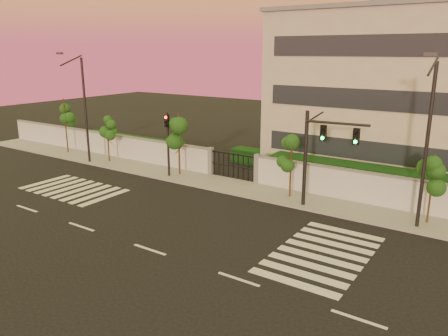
% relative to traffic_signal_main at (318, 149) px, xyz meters
% --- Properties ---
extents(ground, '(120.00, 120.00, 0.00)m').
position_rel_traffic_signal_main_xyz_m(ground, '(-4.34, -9.58, -3.69)').
color(ground, black).
rests_on(ground, ground).
extents(sidewalk, '(60.00, 3.00, 0.15)m').
position_rel_traffic_signal_main_xyz_m(sidewalk, '(-4.34, 0.92, -3.62)').
color(sidewalk, gray).
rests_on(sidewalk, ground).
extents(perimeter_wall, '(60.00, 0.36, 2.20)m').
position_rel_traffic_signal_main_xyz_m(perimeter_wall, '(-4.23, 2.42, -2.62)').
color(perimeter_wall, silver).
rests_on(perimeter_wall, ground).
extents(hedge_row, '(41.00, 4.25, 1.80)m').
position_rel_traffic_signal_main_xyz_m(hedge_row, '(-3.17, 5.16, -2.88)').
color(hedge_row, black).
rests_on(hedge_row, ground).
extents(institutional_building, '(24.40, 12.40, 12.25)m').
position_rel_traffic_signal_main_xyz_m(institutional_building, '(4.66, 12.40, 2.46)').
color(institutional_building, '#B3AC98').
rests_on(institutional_building, ground).
extents(road_markings, '(57.00, 7.62, 0.02)m').
position_rel_traffic_signal_main_xyz_m(road_markings, '(-5.92, -5.82, -3.69)').
color(road_markings, silver).
rests_on(road_markings, ground).
extents(street_tree_a, '(1.47, 1.17, 5.03)m').
position_rel_traffic_signal_main_xyz_m(street_tree_a, '(-24.56, 1.10, 0.01)').
color(street_tree_a, '#382314').
rests_on(street_tree_a, ground).
extents(street_tree_b, '(1.50, 1.20, 3.96)m').
position_rel_traffic_signal_main_xyz_m(street_tree_b, '(-18.79, 0.89, -0.78)').
color(street_tree_b, '#382314').
rests_on(street_tree_b, ground).
extents(street_tree_c, '(1.60, 1.27, 4.77)m').
position_rel_traffic_signal_main_xyz_m(street_tree_c, '(-11.21, 1.03, -0.18)').
color(street_tree_c, '#382314').
rests_on(street_tree_c, ground).
extents(street_tree_d, '(1.50, 1.19, 4.08)m').
position_rel_traffic_signal_main_xyz_m(street_tree_d, '(-2.04, 0.94, -0.69)').
color(street_tree_d, '#382314').
rests_on(street_tree_d, ground).
extents(street_tree_e, '(1.30, 1.03, 3.95)m').
position_rel_traffic_signal_main_xyz_m(street_tree_e, '(6.06, 1.12, -0.79)').
color(street_tree_e, '#382314').
rests_on(street_tree_e, ground).
extents(traffic_signal_main, '(3.70, 0.50, 5.85)m').
position_rel_traffic_signal_main_xyz_m(traffic_signal_main, '(0.00, 0.00, 0.00)').
color(traffic_signal_main, black).
rests_on(traffic_signal_main, ground).
extents(traffic_signal_secondary, '(0.38, 0.36, 4.91)m').
position_rel_traffic_signal_main_xyz_m(traffic_signal_secondary, '(-11.65, 0.26, -0.58)').
color(traffic_signal_secondary, black).
rests_on(traffic_signal_secondary, ground).
extents(streetlight_west, '(0.54, 2.18, 9.06)m').
position_rel_traffic_signal_main_xyz_m(streetlight_west, '(-20.05, -0.37, 1.20)').
color(streetlight_west, black).
rests_on(streetlight_west, ground).
extents(streetlight_east, '(0.54, 2.19, 9.10)m').
position_rel_traffic_signal_main_xyz_m(streetlight_east, '(5.70, 0.05, 1.22)').
color(streetlight_east, black).
rests_on(streetlight_east, ground).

